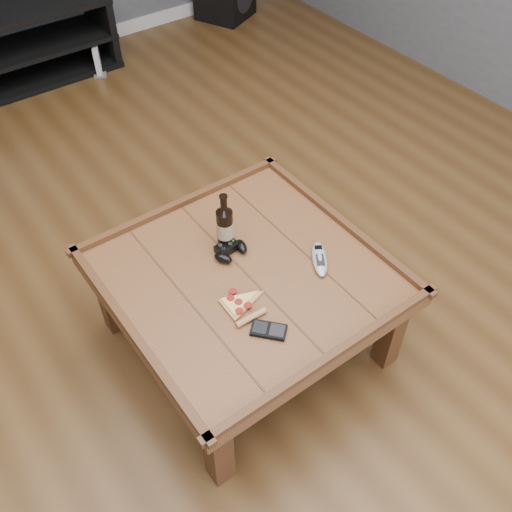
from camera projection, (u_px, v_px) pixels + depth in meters
ground at (247, 341)px, 2.51m from camera, size 6.00×6.00×0.00m
baseboard at (7, 63)px, 4.14m from camera, size 5.00×0.02×0.10m
coffee_table at (246, 283)px, 2.23m from camera, size 1.03×1.03×0.48m
media_console at (11, 50)px, 3.86m from camera, size 1.40×0.45×0.50m
beer_bottle at (225, 226)px, 2.21m from camera, size 0.07×0.07×0.26m
game_controller at (230, 250)px, 2.24m from camera, size 0.16×0.11×0.04m
pizza_slice at (240, 305)px, 2.06m from camera, size 0.14×0.23×0.02m
smartphone at (269, 330)px, 1.99m from camera, size 0.13×0.14×0.02m
remote_control at (320, 259)px, 2.22m from camera, size 0.15×0.19×0.03m
game_console at (98, 61)px, 4.07m from camera, size 0.15×0.18×0.20m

